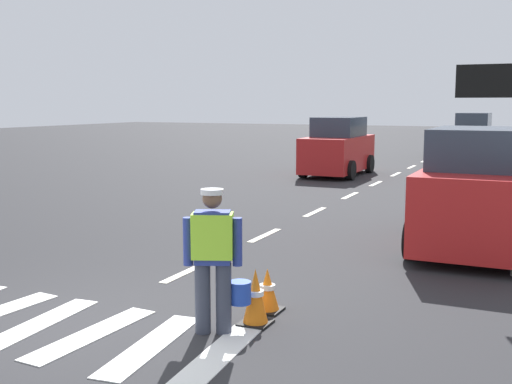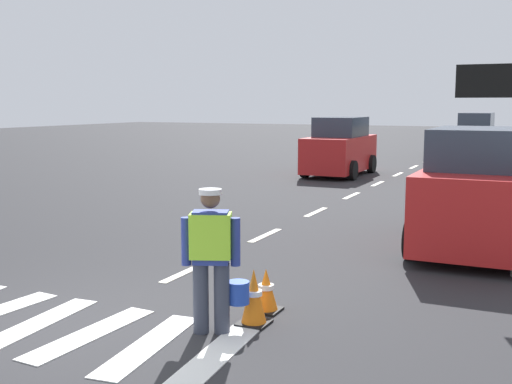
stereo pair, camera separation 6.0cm
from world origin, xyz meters
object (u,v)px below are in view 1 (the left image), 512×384
(road_worker, at_px, (215,254))
(car_outgoing_far, at_px, (473,138))
(lane_direction_sign, at_px, (506,118))
(traffic_cone_far, at_px, (267,290))
(car_parked_curbside, at_px, (479,193))
(traffic_cone_near, at_px, (255,297))
(car_oncoming_second, at_px, (338,148))

(road_worker, distance_m, car_outgoing_far, 25.16)
(lane_direction_sign, relative_size, car_outgoing_far, 0.77)
(traffic_cone_far, bearing_deg, car_parked_curbside, 66.43)
(traffic_cone_far, bearing_deg, traffic_cone_near, -82.71)
(car_outgoing_far, bearing_deg, car_oncoming_second, -112.54)
(traffic_cone_near, bearing_deg, lane_direction_sign, 55.68)
(lane_direction_sign, xyz_separation_m, car_parked_curbside, (-0.46, 1.63, -1.39))
(car_oncoming_second, bearing_deg, traffic_cone_far, -75.88)
(traffic_cone_near, bearing_deg, traffic_cone_far, 97.29)
(road_worker, height_order, traffic_cone_near, road_worker)
(car_parked_curbside, bearing_deg, car_outgoing_far, 96.12)
(car_oncoming_second, height_order, car_parked_curbside, car_parked_curbside)
(traffic_cone_far, distance_m, car_parked_curbside, 5.23)
(road_worker, xyz_separation_m, traffic_cone_near, (0.30, 0.44, -0.59))
(road_worker, relative_size, lane_direction_sign, 0.52)
(car_outgoing_far, distance_m, car_parked_curbside, 19.59)
(car_outgoing_far, bearing_deg, traffic_cone_near, -89.80)
(car_outgoing_far, bearing_deg, traffic_cone_far, -89.95)
(road_worker, distance_m, traffic_cone_near, 0.80)
(road_worker, distance_m, lane_direction_sign, 5.12)
(car_parked_curbside, bearing_deg, traffic_cone_far, -113.57)
(car_oncoming_second, distance_m, car_parked_curbside, 11.92)
(lane_direction_sign, distance_m, car_outgoing_far, 21.31)
(traffic_cone_far, height_order, car_outgoing_far, car_outgoing_far)
(car_oncoming_second, xyz_separation_m, car_parked_curbside, (5.87, -10.37, 0.03))
(car_outgoing_far, xyz_separation_m, car_parked_curbside, (2.09, -19.48, 0.01))
(car_outgoing_far, bearing_deg, lane_direction_sign, -83.13)
(road_worker, bearing_deg, lane_direction_sign, 55.61)
(traffic_cone_near, relative_size, traffic_cone_far, 1.22)
(car_parked_curbside, bearing_deg, road_worker, -112.14)
(road_worker, distance_m, car_parked_curbside, 6.13)
(traffic_cone_far, distance_m, car_outgoing_far, 24.23)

